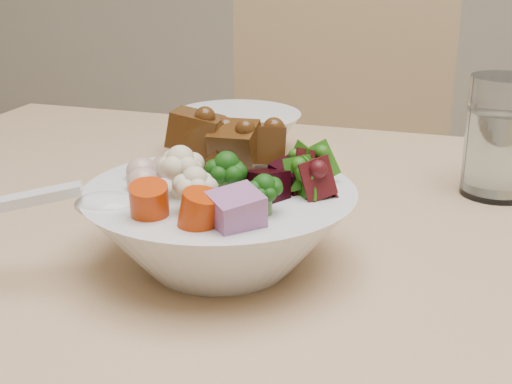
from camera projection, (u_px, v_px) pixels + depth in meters
dining_table at (437, 313)px, 0.70m from camera, size 1.56×0.98×0.69m
chair_far at (328, 170)px, 1.38m from camera, size 0.47×0.47×0.97m
food_bowl at (222, 221)px, 0.63m from camera, size 0.24×0.24×0.13m
soup_spoon at (84, 204)px, 0.59m from camera, size 0.15×0.08×0.03m
water_glass at (501, 142)px, 0.80m from camera, size 0.08×0.08×0.14m
side_bowl at (236, 134)px, 0.95m from camera, size 0.17×0.17×0.06m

